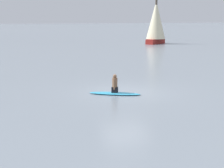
# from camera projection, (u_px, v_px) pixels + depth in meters

# --- Properties ---
(ground_plane) EXTENTS (400.00, 400.00, 0.00)m
(ground_plane) POSITION_uv_depth(u_px,v_px,m) (125.00, 92.00, 18.56)
(ground_plane) COLOR gray
(surfboard) EXTENTS (2.60, 1.86, 0.11)m
(surfboard) POSITION_uv_depth(u_px,v_px,m) (115.00, 93.00, 17.98)
(surfboard) COLOR #339EC6
(surfboard) RESTS_ON ground
(person_paddler) EXTENTS (0.40, 0.39, 0.94)m
(person_paddler) POSITION_uv_depth(u_px,v_px,m) (115.00, 84.00, 17.89)
(person_paddler) COLOR black
(person_paddler) RESTS_ON surfboard
(sailboat_far_left) EXTENTS (3.95, 3.92, 7.05)m
(sailboat_far_left) POSITION_uv_depth(u_px,v_px,m) (156.00, 21.00, 51.57)
(sailboat_far_left) COLOR maroon
(sailboat_far_left) RESTS_ON ground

